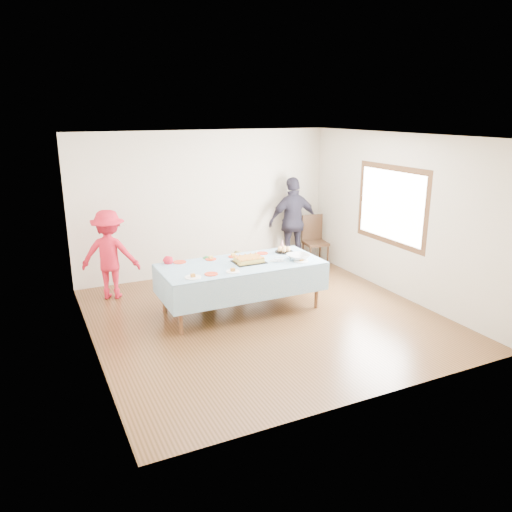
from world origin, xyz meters
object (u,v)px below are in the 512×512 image
Objects in this scene: party_table at (241,267)px; dining_chair at (314,238)px; birthday_cake at (249,260)px; adult_left at (110,255)px.

dining_chair reaches higher than party_table.
dining_chair is at bearing 36.23° from birthday_cake.
adult_left is (-4.04, -0.12, 0.18)m from dining_chair.
birthday_cake reaches higher than party_table.
birthday_cake is 2.73m from dining_chair.
party_table is at bearing -137.41° from dining_chair.
adult_left is at bearing 141.24° from birthday_cake.
adult_left is at bearing 139.42° from party_table.
adult_left reaches higher than birthday_cake.
dining_chair is 0.68× the size of adult_left.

